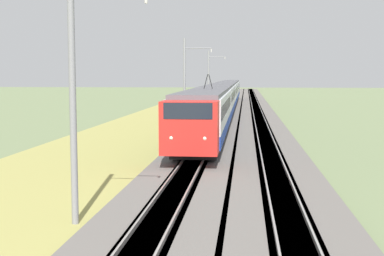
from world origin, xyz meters
TOP-DOWN VIEW (x-y plane):
  - ballast_main at (50.00, 0.00)m, footprint 240.00×4.40m
  - ballast_adjacent at (50.00, -4.21)m, footprint 240.00×4.40m
  - track_main at (50.00, 0.00)m, footprint 240.00×1.57m
  - track_adjacent at (50.00, -4.21)m, footprint 240.00×1.57m
  - grass_verge at (50.00, 6.82)m, footprint 240.00×9.03m
  - passenger_train at (58.99, 0.00)m, footprint 83.57×3.01m
  - catenary_mast_near at (8.02, 2.66)m, footprint 0.22×2.56m
  - catenary_mast_mid at (39.22, 2.66)m, footprint 0.22×2.56m
  - catenary_mast_far at (70.42, 2.66)m, footprint 0.22×2.56m

SIDE VIEW (x-z plane):
  - grass_verge at x=50.00m, z-range 0.00..0.12m
  - ballast_main at x=50.00m, z-range 0.00..0.30m
  - ballast_adjacent at x=50.00m, z-range 0.00..0.30m
  - track_main at x=50.00m, z-range -0.07..0.38m
  - track_adjacent at x=50.00m, z-range -0.07..0.38m
  - passenger_train at x=58.99m, z-range -0.16..4.83m
  - catenary_mast_mid at x=39.22m, z-range 0.14..8.35m
  - catenary_mast_near at x=8.02m, z-range 0.14..8.55m
  - catenary_mast_far at x=70.42m, z-range 0.14..8.65m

